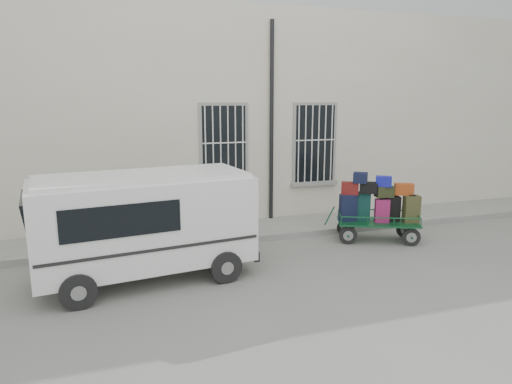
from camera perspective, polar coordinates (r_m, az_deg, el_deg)
The scene contains 5 objects.
ground at distance 10.30m, azimuth 2.43°, elevation -8.48°, with size 80.00×80.00×0.00m, color slate.
building at distance 14.96m, azimuth -4.94°, elevation 9.52°, with size 24.00×5.15×6.00m.
sidewalk at distance 12.26m, azimuth -1.17°, elevation -4.79°, with size 24.00×1.70×0.15m, color slate.
luggage_cart at distance 11.78m, azimuth 14.95°, elevation -1.83°, with size 2.31×1.60×1.75m.
van at distance 9.19m, azimuth -13.78°, elevation -3.40°, with size 4.38×2.32×2.11m.
Camera 1 is at (-3.40, -9.06, 3.54)m, focal length 32.00 mm.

